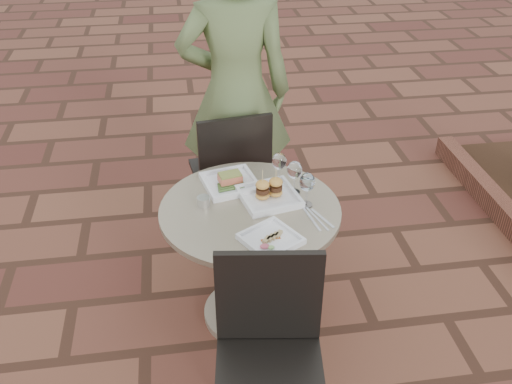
{
  "coord_description": "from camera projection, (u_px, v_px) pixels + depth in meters",
  "views": [
    {
      "loc": [
        -0.56,
        -2.1,
        2.34
      ],
      "look_at": [
        -0.22,
        0.19,
        0.82
      ],
      "focal_mm": 40.0,
      "sensor_mm": 36.0,
      "label": 1
    }
  ],
  "objects": [
    {
      "name": "chair_near",
      "position": [
        269.0,
        342.0,
        2.33
      ],
      "size": [
        0.5,
        0.5,
        0.93
      ],
      "rotation": [
        0.0,
        0.0,
        -0.14
      ],
      "color": "black",
      "rests_on": "ground"
    },
    {
      "name": "plate_salmon",
      "position": [
        230.0,
        182.0,
        2.97
      ],
      "size": [
        0.32,
        0.32,
        0.07
      ],
      "rotation": [
        0.0,
        0.0,
        0.22
      ],
      "color": "white",
      "rests_on": "cafe_table"
    },
    {
      "name": "plate_tuna",
      "position": [
        271.0,
        239.0,
        2.58
      ],
      "size": [
        0.31,
        0.31,
        0.03
      ],
      "rotation": [
        0.0,
        0.0,
        0.52
      ],
      "color": "white",
      "rests_on": "cafe_table"
    },
    {
      "name": "diner",
      "position": [
        236.0,
        94.0,
        3.44
      ],
      "size": [
        0.72,
        0.5,
        1.9
      ],
      "primitive_type": "imported",
      "rotation": [
        0.0,
        0.0,
        3.08
      ],
      "color": "#536437",
      "rests_on": "ground"
    },
    {
      "name": "chair_far",
      "position": [
        232.0,
        167.0,
        3.5
      ],
      "size": [
        0.49,
        0.49,
        0.93
      ],
      "rotation": [
        0.0,
        0.0,
        3.27
      ],
      "color": "black",
      "rests_on": "ground"
    },
    {
      "name": "ground",
      "position": [
        301.0,
        334.0,
        3.09
      ],
      "size": [
        60.0,
        60.0,
        0.0
      ],
      "primitive_type": "plane",
      "color": "brown",
      "rests_on": "ground"
    },
    {
      "name": "cutlery_set",
      "position": [
        317.0,
        219.0,
        2.73
      ],
      "size": [
        0.16,
        0.23,
        0.0
      ],
      "primitive_type": null,
      "rotation": [
        0.0,
        0.0,
        0.32
      ],
      "color": "silver",
      "rests_on": "cafe_table"
    },
    {
      "name": "plate_sliders",
      "position": [
        269.0,
        193.0,
        2.86
      ],
      "size": [
        0.33,
        0.33,
        0.18
      ],
      "rotation": [
        0.0,
        0.0,
        0.21
      ],
      "color": "white",
      "rests_on": "cafe_table"
    },
    {
      "name": "cafe_table",
      "position": [
        250.0,
        247.0,
        2.95
      ],
      "size": [
        0.9,
        0.9,
        0.73
      ],
      "color": "gray",
      "rests_on": "ground"
    },
    {
      "name": "steel_ramekin",
      "position": [
        204.0,
        201.0,
        2.82
      ],
      "size": [
        0.08,
        0.08,
        0.05
      ],
      "primitive_type": "cylinder",
      "rotation": [
        0.0,
        0.0,
        0.38
      ],
      "color": "silver",
      "rests_on": "cafe_table"
    },
    {
      "name": "wine_glass_mid",
      "position": [
        279.0,
        162.0,
        2.94
      ],
      "size": [
        0.08,
        0.08,
        0.18
      ],
      "color": "white",
      "rests_on": "cafe_table"
    },
    {
      "name": "wine_glass_far",
      "position": [
        295.0,
        171.0,
        2.86
      ],
      "size": [
        0.08,
        0.08,
        0.18
      ],
      "color": "white",
      "rests_on": "cafe_table"
    },
    {
      "name": "wine_glass_right",
      "position": [
        307.0,
        183.0,
        2.76
      ],
      "size": [
        0.08,
        0.08,
        0.18
      ],
      "color": "white",
      "rests_on": "cafe_table"
    }
  ]
}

